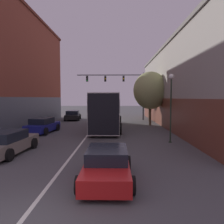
{
  "coord_description": "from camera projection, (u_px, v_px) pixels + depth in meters",
  "views": [
    {
      "loc": [
        2.42,
        -4.85,
        3.13
      ],
      "look_at": [
        2.02,
        15.18,
        1.83
      ],
      "focal_mm": 35.0,
      "sensor_mm": 36.0,
      "label": 1
    }
  ],
  "objects": [
    {
      "name": "lane_center_line",
      "position": [
        90.0,
        132.0,
        20.09
      ],
      "size": [
        0.14,
        42.08,
        0.01
      ],
      "color": "silver",
      "rests_on": "ground_plane"
    },
    {
      "name": "building_left_brick",
      "position": [
        1.0,
        68.0,
        23.09
      ],
      "size": [
        6.93,
        23.68,
        12.39
      ],
      "color": "brown",
      "rests_on": "ground_plane"
    },
    {
      "name": "building_right_storefront",
      "position": [
        193.0,
        85.0,
        23.88
      ],
      "size": [
        7.04,
        30.06,
        8.76
      ],
      "color": "#9E998E",
      "rests_on": "ground_plane"
    },
    {
      "name": "bus",
      "position": [
        108.0,
        109.0,
        22.2
      ],
      "size": [
        2.95,
        11.56,
        3.55
      ],
      "rotation": [
        0.0,
        0.0,
        1.55
      ],
      "color": "silver",
      "rests_on": "ground_plane"
    },
    {
      "name": "hatchback_foreground",
      "position": [
        107.0,
        165.0,
        8.33
      ],
      "size": [
        1.95,
        3.95,
        1.18
      ],
      "rotation": [
        0.0,
        0.0,
        1.57
      ],
      "color": "red",
      "rests_on": "ground_plane"
    },
    {
      "name": "parked_car_left_near",
      "position": [
        73.0,
        115.0,
        31.01
      ],
      "size": [
        2.42,
        4.6,
        1.34
      ],
      "rotation": [
        0.0,
        0.0,
        1.67
      ],
      "color": "black",
      "rests_on": "ground_plane"
    },
    {
      "name": "parked_car_left_mid",
      "position": [
        6.0,
        143.0,
        12.12
      ],
      "size": [
        2.26,
        4.64,
        1.3
      ],
      "rotation": [
        0.0,
        0.0,
        1.51
      ],
      "color": "slate",
      "rests_on": "ground_plane"
    },
    {
      "name": "parked_car_left_far",
      "position": [
        43.0,
        126.0,
        19.58
      ],
      "size": [
        2.27,
        4.34,
        1.34
      ],
      "rotation": [
        0.0,
        0.0,
        1.45
      ],
      "color": "navy",
      "rests_on": "ground_plane"
    },
    {
      "name": "traffic_signal_gantry",
      "position": [
        121.0,
        85.0,
        30.71
      ],
      "size": [
        9.43,
        0.36,
        6.64
      ],
      "color": "black",
      "rests_on": "ground_plane"
    },
    {
      "name": "street_lamp",
      "position": [
        171.0,
        99.0,
        15.13
      ],
      "size": [
        0.37,
        0.37,
        4.77
      ],
      "color": "#233323",
      "rests_on": "ground_plane"
    },
    {
      "name": "street_tree_near",
      "position": [
        150.0,
        91.0,
        24.74
      ],
      "size": [
        3.87,
        3.48,
        6.1
      ],
      "color": "brown",
      "rests_on": "ground_plane"
    },
    {
      "name": "street_tree_far",
      "position": [
        150.0,
        95.0,
        28.8
      ],
      "size": [
        3.04,
        2.73,
        5.24
      ],
      "color": "brown",
      "rests_on": "ground_plane"
    }
  ]
}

